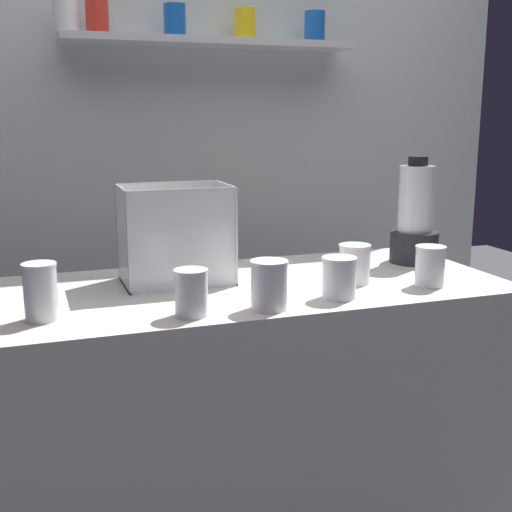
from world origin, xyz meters
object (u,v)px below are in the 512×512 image
Objects in this scene: blender_pitcher at (415,221)px; juice_cup_orange_rightmost at (430,268)px; juice_cup_mango_left at (191,296)px; juice_cup_mango_far_right at (354,266)px; juice_cup_orange_middle at (269,288)px; carrot_display_bin at (176,252)px; juice_cup_beet_far_left at (41,295)px; juice_cup_mango_right at (339,280)px.

juice_cup_orange_rightmost is (-0.12, -0.28, -0.09)m from blender_pitcher.
juice_cup_mango_left is at bearing -175.60° from juice_cup_orange_rightmost.
juice_cup_mango_far_right is (-0.31, -0.18, -0.08)m from blender_pitcher.
juice_cup_mango_far_right is at bearing 26.83° from juice_cup_orange_middle.
juice_cup_orange_middle is 0.50m from juice_cup_orange_rightmost.
carrot_display_bin is 0.45m from juice_cup_beet_far_left.
blender_pitcher is at bearing 12.13° from juice_cup_beet_far_left.
juice_cup_mango_left is at bearing -176.34° from juice_cup_mango_right.
juice_cup_mango_right is 0.29m from juice_cup_orange_rightmost.
blender_pitcher reaches higher than juice_cup_orange_middle.
carrot_display_bin is at bearing 83.55° from juice_cup_mango_left.
juice_cup_beet_far_left is 1.20× the size of juice_cup_mango_left.
juice_cup_mango_right is at bearing -174.59° from juice_cup_orange_rightmost.
juice_cup_orange_rightmost reaches higher than juice_cup_mango_far_right.
juice_cup_orange_middle is 0.35m from juice_cup_mango_far_right.
juice_cup_mango_left is 1.04× the size of juice_cup_mango_right.
juice_cup_mango_far_right reaches higher than juice_cup_mango_right.
carrot_display_bin is 0.38m from juice_cup_orange_middle.
juice_cup_mango_right is (0.21, 0.03, -0.00)m from juice_cup_orange_middle.
juice_cup_orange_rightmost is at bearing 4.40° from juice_cup_mango_left.
juice_cup_orange_middle is at bearing -151.43° from blender_pitcher.
juice_cup_mango_left and juice_cup_orange_rightmost have the same top height.
blender_pitcher is 3.01× the size of juice_cup_orange_rightmost.
juice_cup_beet_far_left reaches higher than juice_cup_mango_left.
juice_cup_mango_left is at bearing 177.34° from juice_cup_orange_middle.
juice_cup_orange_middle is (0.53, -0.09, -0.01)m from juice_cup_beet_far_left.
juice_cup_mango_far_right is (0.51, 0.15, 0.00)m from juice_cup_mango_left.
juice_cup_orange_middle is at bearing -170.51° from juice_cup_mango_right.
juice_cup_mango_right is 0.98× the size of juice_cup_mango_far_right.
carrot_display_bin is 0.71m from juice_cup_orange_rightmost.
carrot_display_bin is at bearing 179.94° from blender_pitcher.
juice_cup_beet_far_left is 0.85m from juice_cup_mango_far_right.
juice_cup_orange_rightmost is (0.65, -0.28, -0.04)m from carrot_display_bin.
juice_cup_orange_middle is 1.12× the size of juice_cup_mango_right.
blender_pitcher reaches higher than juice_cup_beet_far_left.
juice_cup_beet_far_left is 1.03m from juice_cup_orange_rightmost.
juice_cup_mango_left is at bearing -13.88° from juice_cup_beet_far_left.
juice_cup_mango_right is at bearing -131.24° from juice_cup_mango_far_right.
blender_pitcher is at bearing 28.57° from juice_cup_orange_middle.
blender_pitcher is at bearing 30.30° from juice_cup_mango_far_right.
juice_cup_mango_far_right is at bearing 151.83° from juice_cup_orange_rightmost.
juice_cup_orange_middle is 0.21m from juice_cup_mango_right.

